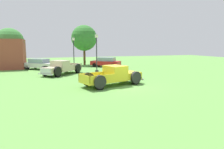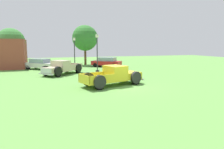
% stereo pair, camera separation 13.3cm
% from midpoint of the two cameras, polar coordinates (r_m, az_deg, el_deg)
% --- Properties ---
extents(ground_plane, '(80.00, 80.00, 0.00)m').
position_cam_midpoint_polar(ground_plane, '(16.21, 3.61, -3.36)').
color(ground_plane, '#5B9342').
extents(pickup_truck_foreground, '(5.58, 3.30, 1.61)m').
position_cam_midpoint_polar(pickup_truck_foreground, '(16.66, 0.84, -0.34)').
color(pickup_truck_foreground, yellow).
rests_on(pickup_truck_foreground, ground_plane).
extents(pickup_truck_behind_left, '(4.96, 4.92, 1.58)m').
position_cam_midpoint_polar(pickup_truck_behind_left, '(23.06, -14.61, 1.78)').
color(pickup_truck_behind_left, '#C6B793').
rests_on(pickup_truck_behind_left, ground_plane).
extents(sedan_distant_a, '(4.43, 4.13, 1.44)m').
position_cam_midpoint_polar(sedan_distant_a, '(28.91, -19.87, 2.83)').
color(sedan_distant_a, silver).
rests_on(sedan_distant_a, ground_plane).
extents(sedan_distant_b, '(4.45, 4.13, 1.44)m').
position_cam_midpoint_polar(sedan_distant_b, '(30.25, -1.85, 3.55)').
color(sedan_distant_b, '#B21E1E').
rests_on(sedan_distant_b, ground_plane).
extents(lamp_post_near, '(0.36, 0.36, 4.57)m').
position_cam_midpoint_polar(lamp_post_near, '(24.42, -4.52, 6.23)').
color(lamp_post_near, '#2D2D33').
rests_on(lamp_post_near, ground_plane).
extents(lamp_post_far, '(0.36, 0.36, 4.31)m').
position_cam_midpoint_polar(lamp_post_far, '(28.37, -10.85, 6.13)').
color(lamp_post_far, '#2D2D33').
rests_on(lamp_post_far, ground_plane).
extents(oak_tree_east, '(4.14, 4.14, 6.46)m').
position_cam_midpoint_polar(oak_tree_east, '(33.64, -7.99, 10.13)').
color(oak_tree_east, brown).
rests_on(oak_tree_east, ground_plane).
extents(oak_tree_west, '(3.90, 3.90, 5.67)m').
position_cam_midpoint_polar(oak_tree_west, '(32.67, -26.99, 8.19)').
color(oak_tree_west, brown).
rests_on(oak_tree_west, ground_plane).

